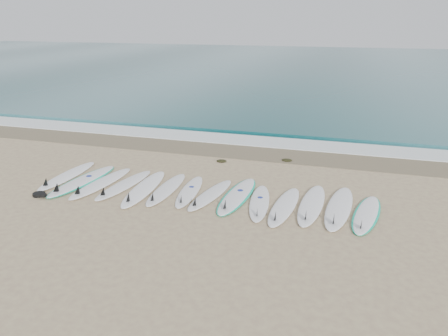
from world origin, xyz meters
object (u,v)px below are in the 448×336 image
(surfboard_0, at_px, (66,176))
(surfboard_7, at_px, (210,195))
(surfboard_13, at_px, (366,214))
(leash_coil, at_px, (40,195))

(surfboard_0, distance_m, surfboard_7, 4.48)
(surfboard_0, bearing_deg, surfboard_13, -0.85)
(surfboard_13, relative_size, leash_coil, 5.33)
(surfboard_0, bearing_deg, surfboard_7, -1.52)
(surfboard_0, xyz_separation_m, leash_coil, (0.18, -1.39, -0.01))
(surfboard_0, relative_size, surfboard_7, 1.10)
(surfboard_0, xyz_separation_m, surfboard_7, (4.48, -0.17, -0.01))
(surfboard_13, bearing_deg, surfboard_0, -172.60)
(surfboard_7, relative_size, leash_coil, 5.20)
(surfboard_0, height_order, surfboard_13, surfboard_0)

